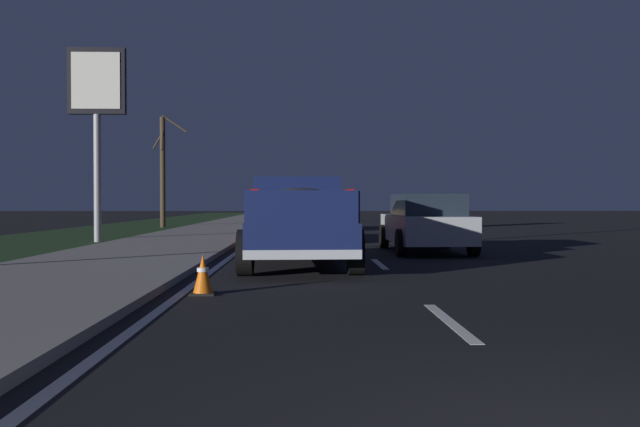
{
  "coord_description": "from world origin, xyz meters",
  "views": [
    {
      "loc": [
        -2.95,
        1.62,
        1.33
      ],
      "look_at": [
        13.71,
        1.22,
        1.05
      ],
      "focal_mm": 37.31,
      "sensor_mm": 36.0,
      "label": 1
    }
  ],
  "objects": [
    {
      "name": "ground",
      "position": [
        27.0,
        0.0,
        0.0
      ],
      "size": [
        144.0,
        144.0,
        0.0
      ],
      "primitive_type": "plane",
      "color": "black"
    },
    {
      "name": "sidewalk_shoulder",
      "position": [
        27.0,
        5.7,
        0.06
      ],
      "size": [
        108.0,
        4.0,
        0.12
      ],
      "primitive_type": "cube",
      "color": "gray",
      "rests_on": "ground"
    },
    {
      "name": "grass_verge",
      "position": [
        27.0,
        10.7,
        0.0
      ],
      "size": [
        108.0,
        6.0,
        0.01
      ],
      "primitive_type": "cube",
      "color": "#1E3819",
      "rests_on": "ground"
    },
    {
      "name": "lane_markings",
      "position": [
        28.9,
        2.55,
        0.0
      ],
      "size": [
        108.0,
        3.54,
        0.01
      ],
      "color": "silver",
      "rests_on": "ground"
    },
    {
      "name": "pickup_truck",
      "position": [
        10.91,
        1.75,
        0.98
      ],
      "size": [
        5.5,
        2.42,
        1.87
      ],
      "color": "#141E4C",
      "rests_on": "ground"
    },
    {
      "name": "sedan_silver",
      "position": [
        14.68,
        -1.63,
        0.78
      ],
      "size": [
        4.43,
        2.08,
        1.54
      ],
      "color": "#B2B5BA",
      "rests_on": "ground"
    },
    {
      "name": "sedan_tan",
      "position": [
        28.45,
        1.8,
        0.78
      ],
      "size": [
        4.4,
        2.03,
        1.54
      ],
      "color": "#9E845B",
      "rests_on": "ground"
    },
    {
      "name": "sedan_red",
      "position": [
        19.57,
        1.69,
        0.78
      ],
      "size": [
        4.42,
        2.06,
        1.54
      ],
      "color": "maroon",
      "rests_on": "ground"
    },
    {
      "name": "gas_price_sign",
      "position": [
        19.35,
        8.51,
        4.83
      ],
      "size": [
        0.27,
        1.9,
        6.46
      ],
      "color": "#99999E",
      "rests_on": "ground"
    },
    {
      "name": "bare_tree_far",
      "position": [
        32.33,
        9.07,
        3.08
      ],
      "size": [
        1.28,
        1.91,
        5.95
      ],
      "color": "#423323",
      "rests_on": "ground"
    },
    {
      "name": "traffic_cone_near",
      "position": [
        6.62,
        3.07,
        0.28
      ],
      "size": [
        0.36,
        0.36,
        0.58
      ],
      "color": "black",
      "rests_on": "ground"
    }
  ]
}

